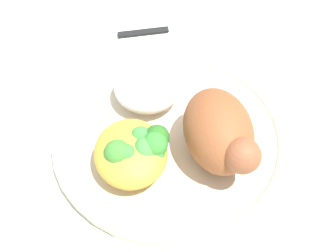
# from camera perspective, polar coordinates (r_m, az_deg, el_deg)

# --- Properties ---
(ground_plane) EXTENTS (2.00, 2.00, 0.00)m
(ground_plane) POSITION_cam_1_polar(r_m,az_deg,el_deg) (0.48, 0.00, -1.90)
(ground_plane) COLOR silver
(plate) EXTENTS (0.28, 0.28, 0.02)m
(plate) POSITION_cam_1_polar(r_m,az_deg,el_deg) (0.48, 0.00, -1.30)
(plate) COLOR beige
(plate) RESTS_ON ground_plane
(roasted_chicken) EXTENTS (0.12, 0.08, 0.07)m
(roasted_chicken) POSITION_cam_1_polar(r_m,az_deg,el_deg) (0.43, 7.57, -0.91)
(roasted_chicken) COLOR brown
(roasted_chicken) RESTS_ON plate
(rice_pile) EXTENTS (0.09, 0.08, 0.04)m
(rice_pile) POSITION_cam_1_polar(r_m,az_deg,el_deg) (0.49, -2.99, 5.81)
(rice_pile) COLOR white
(rice_pile) RESTS_ON plate
(mac_cheese_with_broccoli) EXTENTS (0.09, 0.09, 0.05)m
(mac_cheese_with_broccoli) POSITION_cam_1_polar(r_m,az_deg,el_deg) (0.43, -4.95, -3.63)
(mac_cheese_with_broccoli) COLOR gold
(mac_cheese_with_broccoli) RESTS_ON plate
(fork) EXTENTS (0.02, 0.14, 0.01)m
(fork) POSITION_cam_1_polar(r_m,az_deg,el_deg) (0.62, -1.93, 12.76)
(fork) COLOR silver
(fork) RESTS_ON ground_plane
(knife) EXTENTS (0.02, 0.19, 0.01)m
(knife) POSITION_cam_1_polar(r_m,az_deg,el_deg) (0.63, -0.27, 13.95)
(knife) COLOR black
(knife) RESTS_ON ground_plane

